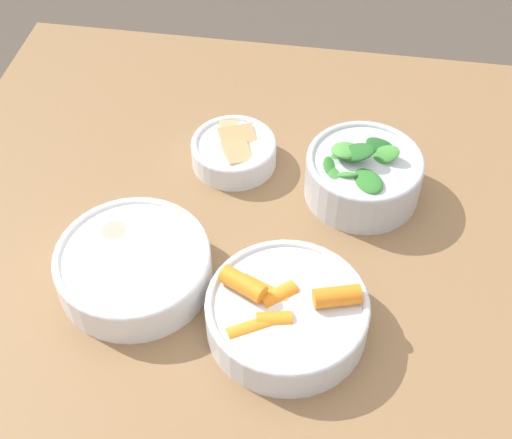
{
  "coord_description": "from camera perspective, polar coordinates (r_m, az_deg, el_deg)",
  "views": [
    {
      "loc": [
        -0.05,
        0.56,
        1.45
      ],
      "look_at": [
        0.05,
        -0.05,
        0.76
      ],
      "focal_mm": 50.0,
      "sensor_mm": 36.0,
      "label": 1
    }
  ],
  "objects": [
    {
      "name": "bowl_greens",
      "position": [
        0.98,
        8.49,
        3.66
      ],
      "size": [
        0.16,
        0.16,
        0.09
      ],
      "color": "silver",
      "rests_on": "dining_table"
    },
    {
      "name": "dining_table",
      "position": [
        1.0,
        2.2,
        -7.77
      ],
      "size": [
        1.02,
        0.96,
        0.73
      ],
      "color": "olive",
      "rests_on": "ground_plane"
    },
    {
      "name": "bowl_cookies",
      "position": [
        1.02,
        -1.73,
        5.57
      ],
      "size": [
        0.12,
        0.12,
        0.05
      ],
      "color": "silver",
      "rests_on": "dining_table"
    },
    {
      "name": "bowl_carrots",
      "position": [
        0.83,
        2.43,
        -7.45
      ],
      "size": [
        0.19,
        0.19,
        0.07
      ],
      "color": "silver",
      "rests_on": "dining_table"
    },
    {
      "name": "bowl_beans_hotdog",
      "position": [
        0.89,
        -9.74,
        -3.74
      ],
      "size": [
        0.19,
        0.19,
        0.05
      ],
      "color": "white",
      "rests_on": "dining_table"
    }
  ]
}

